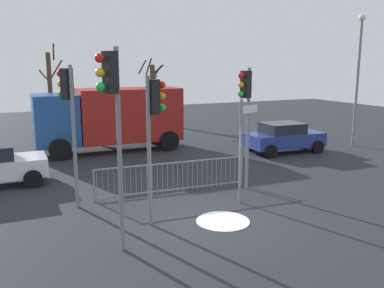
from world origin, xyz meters
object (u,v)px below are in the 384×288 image
Objects in this scene: car_blue_far at (284,137)px; delivery_truck at (111,116)px; traffic_light_mid_right at (69,104)px; street_lamp at (358,67)px; traffic_light_rear_left at (112,105)px; bare_tree_centre at (51,91)px; traffic_light_rear_right at (246,101)px; traffic_light_mid_left at (153,117)px; direction_sign_post at (242,146)px; bare_tree_right at (152,91)px.

car_blue_far is 8.64m from delivery_truck.
street_lamp is (15.06, 3.48, 1.00)m from traffic_light_mid_right.
bare_tree_centre is at bearing -20.47° from traffic_light_rear_left.
traffic_light_mid_left is (-3.85, -1.63, -0.12)m from traffic_light_rear_right.
traffic_light_mid_left is at bearing -156.26° from street_lamp.
traffic_light_rear_right is 8.86m from delivery_truck.
bare_tree_centre reaches higher than traffic_light_rear_right.
car_blue_far is at bearing -48.63° from bare_tree_centre.
car_blue_far is 0.57× the size of street_lamp.
traffic_light_rear_right is 1.83m from direction_sign_post.
street_lamp is at bearing -83.36° from traffic_light_rear_right.
traffic_light_mid_left is 10.15m from delivery_truck.
car_blue_far is at bearing 25.33° from direction_sign_post.
delivery_truck is 12.92m from street_lamp.
bare_tree_centre reaches higher than direction_sign_post.
traffic_light_rear_left is at bearing -175.95° from direction_sign_post.
bare_tree_centre is at bearing 49.55° from traffic_light_mid_right.
traffic_light_mid_right is 14.73m from bare_tree_centre.
traffic_light_mid_left is at bearing 83.81° from delivery_truck.
bare_tree_centre is at bearing 85.06° from direction_sign_post.
bare_tree_centre is at bearing 133.68° from car_blue_far.
car_blue_far is at bearing 177.08° from street_lamp.
street_lamp is 14.26m from bare_tree_right.
traffic_light_rear_left is 1.12× the size of traffic_light_rear_right.
car_blue_far is at bearing -17.38° from traffic_light_mid_right.
direction_sign_post is (4.86, -1.81, -1.31)m from traffic_light_mid_right.
bare_tree_right is at bearing 61.41° from direction_sign_post.
direction_sign_post is at bearing -86.49° from traffic_light_rear_left.
traffic_light_rear_left is at bearing 101.55° from traffic_light_rear_right.
traffic_light_rear_left is at bearing -142.24° from car_blue_far.
direction_sign_post is (3.06, 0.54, -1.12)m from traffic_light_mid_left.
car_blue_far is at bearing 114.30° from traffic_light_mid_left.
direction_sign_post is at bearing -134.30° from car_blue_far.
bare_tree_centre is (-0.78, 17.04, -0.32)m from traffic_light_mid_left.
traffic_light_rear_left is at bearing -91.88° from bare_tree_centre.
bare_tree_right is at bearing -25.96° from traffic_light_rear_right.
street_lamp reaches higher than bare_tree_right.
bare_tree_right is (-6.92, 12.35, -1.75)m from street_lamp.
traffic_light_rear_left is 6.00m from traffic_light_rear_right.
bare_tree_right reaches higher than direction_sign_post.
traffic_light_mid_left is 14.53m from street_lamp.
street_lamp reaches higher than traffic_light_mid_right.
bare_tree_right is (8.14, 15.83, -0.76)m from traffic_light_mid_right.
traffic_light_mid_left is at bearing -143.44° from car_blue_far.
delivery_truck is 1.51× the size of bare_tree_right.
traffic_light_rear_left is 12.89m from car_blue_far.
traffic_light_rear_left is 0.85× the size of bare_tree_centre.
bare_tree_centre is (-2.05, 7.04, 0.90)m from delivery_truck.
traffic_light_mid_right is at bearing -117.22° from bare_tree_right.
street_lamp is at bearing -60.75° from bare_tree_right.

